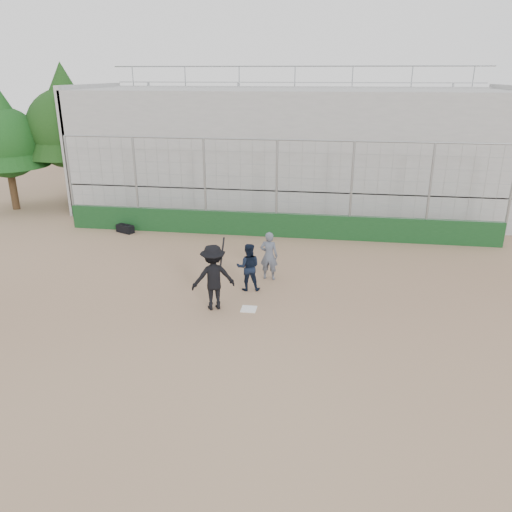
# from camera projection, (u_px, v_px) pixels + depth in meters

# --- Properties ---
(ground) EXTENTS (90.00, 90.00, 0.00)m
(ground) POSITION_uv_depth(u_px,v_px,m) (249.00, 309.00, 14.52)
(ground) COLOR brown
(ground) RESTS_ON ground
(home_plate) EXTENTS (0.44, 0.44, 0.02)m
(home_plate) POSITION_uv_depth(u_px,v_px,m) (249.00, 309.00, 14.51)
(home_plate) COLOR white
(home_plate) RESTS_ON ground
(backstop) EXTENTS (18.10, 0.25, 4.04)m
(backstop) POSITION_uv_depth(u_px,v_px,m) (276.00, 214.00, 20.68)
(backstop) COLOR #113616
(backstop) RESTS_ON ground
(bleachers) EXTENTS (20.25, 6.70, 6.98)m
(bleachers) POSITION_uv_depth(u_px,v_px,m) (288.00, 149.00, 24.59)
(bleachers) COLOR gray
(bleachers) RESTS_ON ground
(tree_left) EXTENTS (4.48, 4.48, 7.00)m
(tree_left) POSITION_uv_depth(u_px,v_px,m) (66.00, 117.00, 24.76)
(tree_left) COLOR #3A2815
(tree_left) RESTS_ON ground
(tree_right) EXTENTS (3.84, 3.84, 6.00)m
(tree_right) POSITION_uv_depth(u_px,v_px,m) (4.00, 133.00, 23.94)
(tree_right) COLOR #332212
(tree_right) RESTS_ON ground
(batter_at_plate) EXTENTS (1.44, 1.16, 2.07)m
(batter_at_plate) POSITION_uv_depth(u_px,v_px,m) (213.00, 277.00, 14.29)
(batter_at_plate) COLOR black
(batter_at_plate) RESTS_ON ground
(catcher_crouched) EXTENTS (0.83, 0.69, 1.06)m
(catcher_crouched) POSITION_uv_depth(u_px,v_px,m) (248.00, 275.00, 15.63)
(catcher_crouched) COLOR black
(catcher_crouched) RESTS_ON ground
(umpire) EXTENTS (0.64, 0.46, 1.47)m
(umpire) POSITION_uv_depth(u_px,v_px,m) (269.00, 258.00, 16.43)
(umpire) COLOR #4E5664
(umpire) RESTS_ON ground
(equipment_bag) EXTENTS (0.86, 0.63, 0.38)m
(equipment_bag) POSITION_uv_depth(u_px,v_px,m) (125.00, 229.00, 21.46)
(equipment_bag) COLOR black
(equipment_bag) RESTS_ON ground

